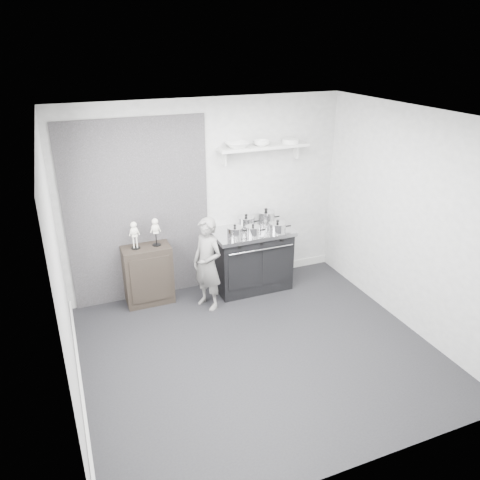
{
  "coord_description": "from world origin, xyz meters",
  "views": [
    {
      "loc": [
        -1.89,
        -4.13,
        3.4
      ],
      "look_at": [
        0.16,
        0.95,
        1.02
      ],
      "focal_mm": 35.0,
      "sensor_mm": 36.0,
      "label": 1
    }
  ],
  "objects": [
    {
      "name": "skeleton_full",
      "position": [
        -1.06,
        1.61,
        1.05
      ],
      "size": [
        0.12,
        0.08,
        0.43
      ],
      "primitive_type": null,
      "color": "white",
      "rests_on": "side_cabinet"
    },
    {
      "name": "ground",
      "position": [
        0.0,
        0.0,
        0.0
      ],
      "size": [
        4.0,
        4.0,
        0.0
      ],
      "primitive_type": "plane",
      "color": "black",
      "rests_on": "ground"
    },
    {
      "name": "room_shell",
      "position": [
        -0.09,
        0.15,
        1.64
      ],
      "size": [
        4.02,
        3.62,
        2.71
      ],
      "color": "#A1A19E",
      "rests_on": "ground"
    },
    {
      "name": "pot_front_center",
      "position": [
        0.49,
        1.29,
        0.97
      ],
      "size": [
        0.29,
        0.2,
        0.17
      ],
      "color": "silver",
      "rests_on": "stove"
    },
    {
      "name": "pot_front_left",
      "position": [
        0.25,
        1.35,
        0.97
      ],
      "size": [
        0.31,
        0.22,
        0.18
      ],
      "color": "silver",
      "rests_on": "stove"
    },
    {
      "name": "stove",
      "position": [
        0.55,
        1.48,
        0.45
      ],
      "size": [
        1.12,
        0.7,
        0.9
      ],
      "color": "black",
      "rests_on": "ground"
    },
    {
      "name": "side_cabinet",
      "position": [
        -0.93,
        1.61,
        0.42
      ],
      "size": [
        0.64,
        0.37,
        0.83
      ],
      "primitive_type": "cube",
      "color": "black",
      "rests_on": "ground"
    },
    {
      "name": "bowl_large",
      "position": [
        0.41,
        1.67,
        2.08
      ],
      "size": [
        0.31,
        0.31,
        0.08
      ],
      "primitive_type": "imported",
      "color": "white",
      "rests_on": "wall_shelf"
    },
    {
      "name": "child",
      "position": [
        -0.21,
        1.18,
        0.64
      ],
      "size": [
        0.49,
        0.56,
        1.29
      ],
      "primitive_type": "imported",
      "rotation": [
        0.0,
        0.0,
        -1.1
      ],
      "color": "slate",
      "rests_on": "ground"
    },
    {
      "name": "pot_front_right",
      "position": [
        0.86,
        1.29,
        0.97
      ],
      "size": [
        0.33,
        0.25,
        0.18
      ],
      "color": "silver",
      "rests_on": "stove"
    },
    {
      "name": "wall_shelf",
      "position": [
        0.8,
        1.68,
        2.01
      ],
      "size": [
        1.3,
        0.26,
        0.24
      ],
      "color": "silver",
      "rests_on": "room_shell"
    },
    {
      "name": "skeleton_torso",
      "position": [
        -0.78,
        1.61,
        1.05
      ],
      "size": [
        0.12,
        0.08,
        0.44
      ],
      "primitive_type": null,
      "color": "white",
      "rests_on": "side_cabinet"
    },
    {
      "name": "plate_stack",
      "position": [
        1.22,
        1.67,
        2.07
      ],
      "size": [
        0.24,
        0.24,
        0.06
      ],
      "primitive_type": "cylinder",
      "color": "silver",
      "rests_on": "wall_shelf"
    },
    {
      "name": "bowl_small",
      "position": [
        0.77,
        1.67,
        2.08
      ],
      "size": [
        0.22,
        0.22,
        0.07
      ],
      "primitive_type": "imported",
      "color": "white",
      "rests_on": "wall_shelf"
    },
    {
      "name": "pot_back_left",
      "position": [
        0.51,
        1.59,
        0.98
      ],
      "size": [
        0.33,
        0.25,
        0.21
      ],
      "color": "silver",
      "rests_on": "stove"
    },
    {
      "name": "pot_back_right",
      "position": [
        0.83,
        1.61,
        1.0
      ],
      "size": [
        0.35,
        0.27,
        0.25
      ],
      "color": "silver",
      "rests_on": "stove"
    }
  ]
}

